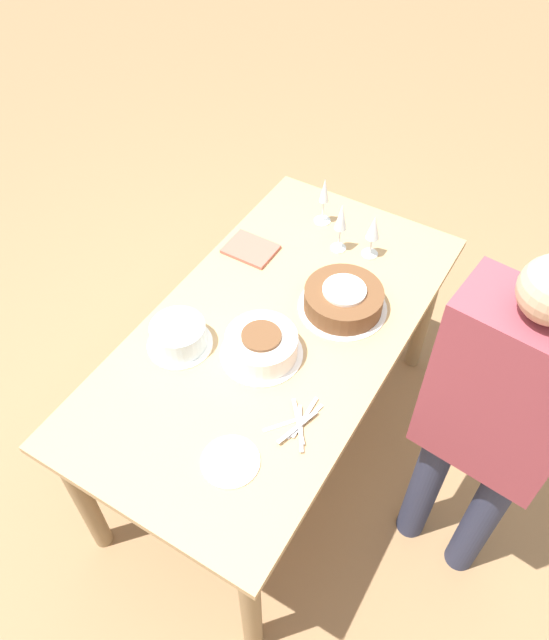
{
  "coord_description": "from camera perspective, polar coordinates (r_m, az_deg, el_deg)",
  "views": [
    {
      "loc": [
        -1.25,
        -0.75,
        2.48
      ],
      "look_at": [
        0.0,
        0.0,
        0.83
      ],
      "focal_mm": 35.0,
      "sensor_mm": 36.0,
      "label": 1
    }
  ],
  "objects": [
    {
      "name": "wine_glass_far",
      "position": [
        2.46,
        6.12,
        9.17
      ],
      "size": [
        0.06,
        0.06,
        0.22
      ],
      "color": "silver",
      "rests_on": "dining_table"
    },
    {
      "name": "dessert_plate_left",
      "position": [
        1.94,
        -4.05,
        -12.78
      ],
      "size": [
        0.18,
        0.18,
        0.01
      ],
      "color": "white",
      "rests_on": "dining_table"
    },
    {
      "name": "napkin_stack",
      "position": [
        2.54,
        -2.2,
        6.5
      ],
      "size": [
        0.15,
        0.2,
        0.02
      ],
      "color": "#B75B4C",
      "rests_on": "dining_table"
    },
    {
      "name": "wine_glass_extra",
      "position": [
        2.47,
        9.04,
        8.2
      ],
      "size": [
        0.07,
        0.07,
        0.19
      ],
      "color": "silver",
      "rests_on": "dining_table"
    },
    {
      "name": "fork_pile",
      "position": [
        2.0,
        2.26,
        -9.37
      ],
      "size": [
        0.22,
        0.15,
        0.02
      ],
      "color": "silver",
      "rests_on": "dining_table"
    },
    {
      "name": "cake_center_white",
      "position": [
        2.14,
        -1.2,
        -2.34
      ],
      "size": [
        0.29,
        0.29,
        0.1
      ],
      "color": "white",
      "rests_on": "dining_table"
    },
    {
      "name": "wine_glass_near",
      "position": [
        2.6,
        4.57,
        11.37
      ],
      "size": [
        0.07,
        0.07,
        0.22
      ],
      "color": "silver",
      "rests_on": "dining_table"
    },
    {
      "name": "cake_front_chocolate",
      "position": [
        2.3,
        6.31,
        1.89
      ],
      "size": [
        0.33,
        0.33,
        0.1
      ],
      "color": "white",
      "rests_on": "dining_table"
    },
    {
      "name": "ground_plane",
      "position": [
        2.88,
        0.0,
        -10.95
      ],
      "size": [
        12.0,
        12.0,
        0.0
      ],
      "primitive_type": "plane",
      "color": "#8E6B47"
    },
    {
      "name": "person_cutting",
      "position": [
        1.96,
        19.4,
        -8.28
      ],
      "size": [
        0.26,
        0.42,
        1.54
      ],
      "rotation": [
        0.0,
        0.0,
        1.46
      ],
      "color": "#2D334C",
      "rests_on": "ground_plane"
    },
    {
      "name": "dining_table",
      "position": [
        2.33,
        0.0,
        -2.67
      ],
      "size": [
        1.64,
        0.86,
        0.78
      ],
      "color": "tan",
      "rests_on": "ground_plane"
    },
    {
      "name": "cake_back_decorated",
      "position": [
        2.19,
        -8.75,
        -1.43
      ],
      "size": [
        0.23,
        0.23,
        0.1
      ],
      "color": "white",
      "rests_on": "dining_table"
    }
  ]
}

